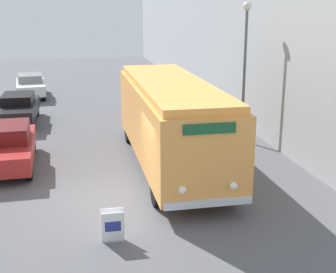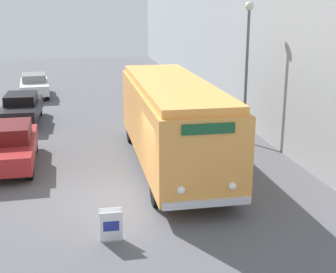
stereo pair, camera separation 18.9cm
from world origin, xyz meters
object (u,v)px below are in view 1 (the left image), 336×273
parked_car_mid (18,109)px  parked_car_far (31,85)px  vintage_bus (171,119)px  streetlamp (245,52)px  sign_board (113,226)px  parked_car_near (8,146)px

parked_car_mid → parked_car_far: bearing=90.3°
vintage_bus → parked_car_mid: 9.94m
vintage_bus → streetlamp: (3.69, 2.52, 2.07)m
sign_board → parked_car_mid: (-3.50, 13.08, 0.36)m
vintage_bus → parked_car_mid: bearing=128.3°
sign_board → parked_car_near: parked_car_near is taller
sign_board → streetlamp: size_ratio=0.14×
parked_car_near → parked_car_mid: size_ratio=1.02×
parked_car_far → parked_car_mid: bearing=-95.6°
streetlamp → parked_car_mid: bearing=151.9°
streetlamp → sign_board: bearing=-128.9°
streetlamp → parked_car_far: streetlamp is taller
parked_car_far → vintage_bus: bearing=-73.0°
streetlamp → parked_car_mid: 11.55m
parked_car_mid → parked_car_far: 7.17m
parked_car_near → streetlamp: bearing=6.6°
vintage_bus → streetlamp: size_ratio=1.66×
streetlamp → parked_car_near: bearing=-171.6°
sign_board → parked_car_near: 7.21m
streetlamp → parked_car_far: 16.09m
parked_car_mid → sign_board: bearing=-74.2°
parked_car_near → parked_car_mid: parked_car_near is taller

